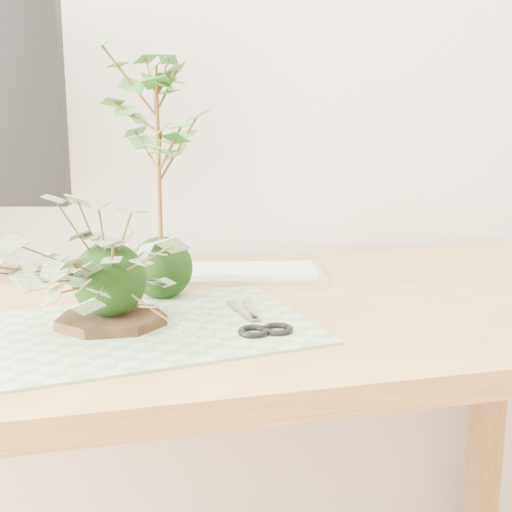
# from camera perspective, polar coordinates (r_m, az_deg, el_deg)

# --- Properties ---
(desk) EXTENTS (1.60, 0.70, 0.74)m
(desk) POSITION_cam_1_polar(r_m,az_deg,el_deg) (1.16, -5.36, -8.41)
(desk) COLOR tan
(desk) RESTS_ON ground_plane
(cutting_mat) EXTENTS (0.52, 0.38, 0.00)m
(cutting_mat) POSITION_cam_1_polar(r_m,az_deg,el_deg) (1.03, -9.20, -5.86)
(cutting_mat) COLOR #6D966A
(cutting_mat) RESTS_ON desk
(stone_dish) EXTENTS (0.17, 0.17, 0.01)m
(stone_dish) POSITION_cam_1_polar(r_m,az_deg,el_deg) (1.05, -11.50, -5.06)
(stone_dish) COLOR black
(stone_dish) RESTS_ON cutting_mat
(ivy_kokedama) EXTENTS (0.35, 0.35, 0.21)m
(ivy_kokedama) POSITION_cam_1_polar(r_m,az_deg,el_deg) (1.02, -11.77, 0.86)
(ivy_kokedama) COLOR black
(ivy_kokedama) RESTS_ON stone_dish
(maple_kokedama) EXTENTS (0.29, 0.29, 0.43)m
(maple_kokedama) POSITION_cam_1_polar(r_m,az_deg,el_deg) (1.15, -7.93, 11.27)
(maple_kokedama) COLOR black
(maple_kokedama) RESTS_ON desk
(keyboard) EXTENTS (0.47, 0.22, 0.02)m
(keyboard) POSITION_cam_1_polar(r_m,az_deg,el_deg) (1.32, -4.39, -1.39)
(keyboard) COLOR silver
(keyboard) RESTS_ON desk
(scissors) EXTENTS (0.08, 0.18, 0.01)m
(scissors) POSITION_cam_1_polar(r_m,az_deg,el_deg) (1.02, 0.35, -5.57)
(scissors) COLOR gray
(scissors) RESTS_ON cutting_mat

